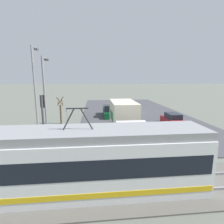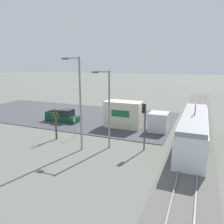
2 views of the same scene
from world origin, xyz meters
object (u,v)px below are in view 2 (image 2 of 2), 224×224
pickup_truck (63,117)px  street_lamp_mid_block (79,99)px  no_parking_sign (75,126)px  traffic_light_pole (144,120)px  street_lamp_near_crossing (107,104)px  light_rail_tram (193,131)px  sedan_car_0 (120,111)px  street_tree (56,125)px  box_truck (132,116)px

pickup_truck → street_lamp_mid_block: bearing=43.2°
pickup_truck → no_parking_sign: (5.85, 5.71, 0.69)m
traffic_light_pole → street_lamp_near_crossing: bearing=-78.7°
light_rail_tram → traffic_light_pole: traffic_light_pole is taller
sedan_car_0 → street_lamp_mid_block: size_ratio=0.46×
street_lamp_near_crossing → street_lamp_mid_block: (1.63, -2.40, 0.68)m
light_rail_tram → street_lamp_near_crossing: bearing=-65.7°
sedan_car_0 → traffic_light_pole: (14.06, 7.91, 2.45)m
pickup_truck → sedan_car_0: 10.04m
light_rail_tram → sedan_car_0: 16.75m
sedan_car_0 → street_tree: size_ratio=1.17×
box_truck → street_lamp_mid_block: (9.31, -2.62, 3.61)m
light_rail_tram → street_lamp_mid_block: size_ratio=1.44×
traffic_light_pole → street_tree: (0.69, -10.39, -1.49)m
pickup_truck → sedan_car_0: bearing=140.8°
light_rail_tram → box_truck: bearing=-115.5°
traffic_light_pole → street_tree: traffic_light_pole is taller
street_lamp_mid_block → no_parking_sign: (-2.80, -2.42, -3.88)m
light_rail_tram → sedan_car_0: light_rail_tram is taller
street_lamp_near_crossing → no_parking_sign: 5.90m
pickup_truck → street_lamp_near_crossing: bearing=56.3°
no_parking_sign → sedan_car_0: bearing=177.3°
street_tree → street_lamp_near_crossing: bearing=89.6°
traffic_light_pole → no_parking_sign: 8.73m
box_truck → street_lamp_mid_block: size_ratio=0.91×
box_truck → street_tree: (7.63, -6.88, -0.07)m
traffic_light_pole → no_parking_sign: traffic_light_pole is taller
pickup_truck → street_tree: (6.97, 3.87, 0.90)m
street_tree → sedan_car_0: bearing=170.5°
light_rail_tram → street_lamp_mid_block: bearing=-63.4°
box_truck → street_lamp_mid_block: bearing=-15.7°
traffic_light_pole → no_parking_sign: size_ratio=1.99×
box_truck → traffic_light_pole: traffic_light_pole is taller
sedan_car_0 → street_lamp_near_crossing: (14.81, 4.18, 3.95)m
traffic_light_pole → street_lamp_near_crossing: street_lamp_near_crossing is taller
box_truck → street_lamp_near_crossing: 8.23m
sedan_car_0 → traffic_light_pole: traffic_light_pole is taller
street_tree → street_lamp_near_crossing: size_ratio=0.46×
box_truck → pickup_truck: (0.66, -10.75, -0.96)m
street_tree → no_parking_sign: street_tree is taller
sedan_car_0 → street_lamp_mid_block: 17.17m
box_truck → street_lamp_near_crossing: size_ratio=1.06×
light_rail_tram → pickup_truck: size_ratio=2.53×
box_truck → no_parking_sign: 8.24m
light_rail_tram → traffic_light_pole: size_ratio=2.78×
street_tree → street_lamp_near_crossing: 7.30m
traffic_light_pole → street_lamp_near_crossing: 4.09m
light_rail_tram → sedan_car_0: (-11.02, -12.57, -1.03)m
no_parking_sign → traffic_light_pole: bearing=87.1°
light_rail_tram → pickup_truck: (-3.24, -18.92, -0.96)m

